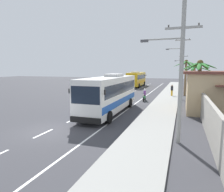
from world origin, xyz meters
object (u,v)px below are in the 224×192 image
object	(u,v)px
coach_bus_far_lane	(136,79)
pedestrian_near_kerb	(172,90)
utility_pole_nearest	(180,70)
utility_pole_far	(183,69)
motorcycle_beside_bus	(144,96)
palm_nearest	(194,74)
utility_pole_mid	(181,64)
coach_bus_foreground	(110,93)
palm_third	(199,77)
palm_second	(186,70)

from	to	relation	value
coach_bus_far_lane	pedestrian_near_kerb	distance (m)	17.78
utility_pole_nearest	utility_pole_far	world-z (taller)	utility_pole_nearest
utility_pole_nearest	utility_pole_far	xyz separation A→B (m)	(0.06, 35.35, -0.02)
coach_bus_far_lane	pedestrian_near_kerb	size ratio (longest dim) A/B	6.32
motorcycle_beside_bus	palm_nearest	xyz separation A→B (m)	(6.16, 0.99, 2.98)
utility_pole_nearest	palm_nearest	xyz separation A→B (m)	(1.51, 15.78, -0.69)
utility_pole_mid	utility_pole_far	xyz separation A→B (m)	(0.17, 17.68, -0.68)
coach_bus_foreground	pedestrian_near_kerb	bearing A→B (deg)	69.61
coach_bus_far_lane	palm_third	xyz separation A→B (m)	(12.10, -27.44, 1.74)
palm_nearest	motorcycle_beside_bus	bearing A→B (deg)	-170.88
motorcycle_beside_bus	utility_pole_mid	xyz separation A→B (m)	(4.53, 2.89, 4.33)
palm_nearest	palm_third	bearing A→B (deg)	-89.06
pedestrian_near_kerb	utility_pole_far	distance (m)	15.33
utility_pole_far	palm_third	size ratio (longest dim) A/B	1.55
utility_pole_nearest	utility_pole_far	distance (m)	35.35
coach_bus_far_lane	palm_second	distance (m)	17.73
coach_bus_foreground	palm_nearest	xyz separation A→B (m)	(8.10, 9.41, 1.64)
utility_pole_mid	coach_bus_foreground	bearing A→B (deg)	-119.78
palm_third	utility_pole_far	bearing A→B (deg)	93.33
utility_pole_far	palm_nearest	bearing A→B (deg)	-85.75
coach_bus_foreground	palm_nearest	bearing A→B (deg)	49.29
coach_bus_foreground	utility_pole_mid	xyz separation A→B (m)	(6.47, 11.32, 2.99)
coach_bus_foreground	coach_bus_far_lane	distance (m)	29.58
utility_pole_mid	palm_second	size ratio (longest dim) A/B	1.61
palm_second	coach_bus_far_lane	bearing A→B (deg)	128.89
coach_bus_foreground	utility_pole_far	size ratio (longest dim) A/B	1.38
utility_pole_nearest	palm_third	distance (m)	8.43
palm_third	utility_pole_mid	bearing A→B (deg)	100.52
pedestrian_near_kerb	palm_third	bearing A→B (deg)	-164.83
utility_pole_far	palm_nearest	xyz separation A→B (m)	(1.45, -19.58, -0.67)
utility_pole_far	palm_third	bearing A→B (deg)	-86.67
coach_bus_foreground	utility_pole_mid	world-z (taller)	utility_pole_mid
pedestrian_near_kerb	utility_pole_nearest	size ratio (longest dim) A/B	0.21
coach_bus_foreground	coach_bus_far_lane	size ratio (longest dim) A/B	1.01
coach_bus_far_lane	palm_nearest	size ratio (longest dim) A/B	2.19
utility_pole_mid	palm_third	distance (m)	9.69
utility_pole_mid	palm_second	distance (m)	4.46
palm_second	coach_bus_foreground	bearing A→B (deg)	-114.64
utility_pole_nearest	palm_nearest	distance (m)	15.86
palm_nearest	palm_third	world-z (taller)	palm_third
coach_bus_far_lane	pedestrian_near_kerb	world-z (taller)	coach_bus_far_lane
motorcycle_beside_bus	palm_nearest	bearing A→B (deg)	9.12
coach_bus_foreground	utility_pole_far	xyz separation A→B (m)	(6.65, 28.99, 2.31)
utility_pole_nearest	coach_bus_foreground	bearing A→B (deg)	136.00
palm_nearest	coach_bus_far_lane	bearing A→B (deg)	121.03
utility_pole_nearest	palm_third	size ratio (longest dim) A/B	1.56
coach_bus_foreground	utility_pole_far	bearing A→B (deg)	77.09
pedestrian_near_kerb	utility_pole_nearest	distance (m)	20.75
utility_pole_nearest	palm_second	distance (m)	22.00
motorcycle_beside_bus	palm_third	xyz separation A→B (m)	(6.29, -6.54, 3.00)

